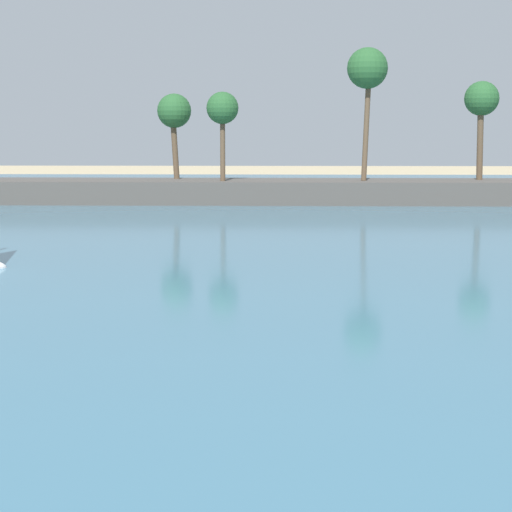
% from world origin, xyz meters
% --- Properties ---
extents(sea, '(220.00, 95.69, 0.06)m').
position_xyz_m(sea, '(0.00, 56.70, 0.03)').
color(sea, teal).
rests_on(sea, ground).
extents(palm_headland, '(114.89, 6.00, 12.27)m').
position_xyz_m(palm_headland, '(2.19, 64.56, 2.15)').
color(palm_headland, '#514C47').
rests_on(palm_headland, ground).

